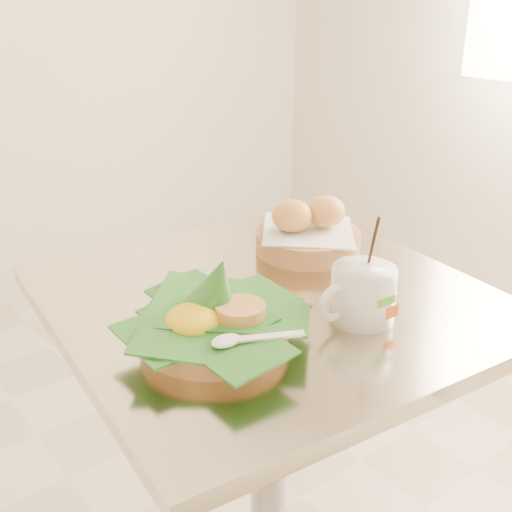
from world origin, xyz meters
TOP-DOWN VIEW (x-y plane):
  - cafe_table at (0.19, 0.05)m, footprint 0.78×0.78m
  - rice_basket at (0.03, -0.01)m, footprint 0.28×0.28m
  - bread_basket at (0.37, 0.15)m, footprint 0.25×0.25m
  - coffee_mug at (0.24, -0.11)m, footprint 0.14×0.10m

SIDE VIEW (x-z plane):
  - cafe_table at x=0.19m, z-range 0.15..0.90m
  - rice_basket at x=0.03m, z-range 0.72..0.86m
  - bread_basket at x=0.37m, z-range 0.73..0.84m
  - coffee_mug at x=0.24m, z-range 0.71..0.88m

